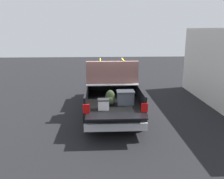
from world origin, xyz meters
TOP-DOWN VIEW (x-y plane):
  - ground_plane at (0.00, 0.00)m, footprint 40.00×40.00m
  - pickup_truck at (0.35, -0.00)m, footprint 6.05×2.06m
  - building_facade at (-0.02, -4.62)m, footprint 8.20×0.36m

SIDE VIEW (x-z plane):
  - ground_plane at x=0.00m, z-range 0.00..0.00m
  - pickup_truck at x=0.35m, z-range -0.17..2.06m
  - building_facade at x=-0.02m, z-range 0.00..3.39m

